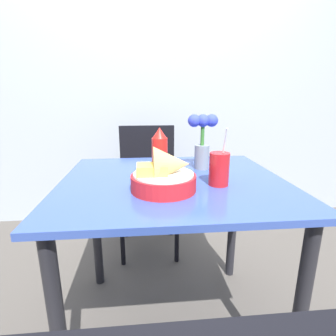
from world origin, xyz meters
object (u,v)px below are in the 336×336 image
Objects in this scene: food_basket at (166,175)px; ketchup_bottle at (160,152)px; drink_cup at (219,170)px; chair_far_window at (148,177)px; flower_vase at (202,138)px.

ketchup_bottle is at bearing 92.12° from food_basket.
chair_far_window is at bearing 106.73° from drink_cup.
food_basket is 0.22m from drink_cup.
drink_cup is 0.26m from flower_vase.
drink_cup reaches higher than chair_far_window.
flower_vase reaches higher than food_basket.
food_basket is 1.16× the size of ketchup_bottle.
flower_vase reaches higher than chair_far_window.
food_basket is at bearing -124.94° from flower_vase.
flower_vase reaches higher than ketchup_bottle.
ketchup_bottle is 0.28m from drink_cup.
ketchup_bottle reaches higher than food_basket.
drink_cup is (0.26, -0.88, 0.29)m from chair_far_window.
food_basket is (0.05, -0.92, 0.29)m from chair_far_window.
ketchup_bottle is at bearing -161.20° from flower_vase.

